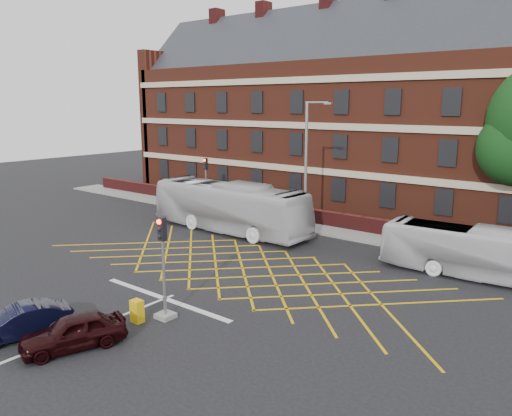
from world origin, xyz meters
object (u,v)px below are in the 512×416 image
Objects in this scene: bus_right at (477,253)px; traffic_light_near at (164,277)px; bus_left at (229,207)px; utility_cabinet at (137,311)px; street_lamp at (306,193)px; direction_signs at (190,191)px; car_navy at (20,322)px; car_maroon at (73,332)px; traffic_light_far at (206,188)px.

traffic_light_near reaches higher than bus_right.
bus_left reaches higher than utility_cabinet.
street_lamp is 4.01× the size of direction_signs.
traffic_light_near is 0.48× the size of street_lamp.
traffic_light_near is (-8.66, -13.12, 0.44)m from bus_right.
traffic_light_near is at bearing -80.83° from street_lamp.
car_navy is at bearing -123.48° from utility_cabinet.
street_lamp is at bearing 115.66° from car_maroon.
direction_signs is at bearing 64.15° from bus_left.
bus_right is 2.22× the size of traffic_light_near.
bus_right is at bearing 81.59° from car_maroon.
street_lamp is 9.41× the size of utility_cabinet.
bus_right is 10.14× the size of utility_cabinet.
bus_right is 2.57× the size of car_maroon.
bus_left is 5.61× the size of direction_signs.
traffic_light_far reaches higher than car_navy.
utility_cabinet is at bearing -151.56° from bus_left.
car_navy is at bearing 143.05° from bus_right.
car_navy is (-11.64, -17.69, -0.71)m from bus_right.
car_maroon is at bearing -53.70° from direction_signs.
bus_right is at bearing 56.56° from traffic_light_near.
utility_cabinet is (13.24, -17.75, -1.30)m from traffic_light_far.
bus_right is 21.19m from car_navy.
bus_left is at bearing 133.06° from car_maroon.
traffic_light_far is (-22.50, 3.66, 0.44)m from bus_right.
utility_cabinet is (6.79, -13.35, -1.25)m from bus_left.
bus_left is at bearing -34.24° from traffic_light_far.
utility_cabinet is at bearing -121.70° from traffic_light_near.
direction_signs is at bearing 78.12° from bus_right.
utility_cabinet is (0.04, 2.82, -0.16)m from car_maroon.
car_maroon reaches higher than utility_cabinet.
bus_left is at bearing 120.79° from traffic_light_near.
bus_right is 19.30m from car_maroon.
bus_left reaches higher than car_navy.
bus_left is 17.56m from car_navy.
bus_left is 7.81m from traffic_light_far.
traffic_light_near is at bearing 71.26° from car_navy.
direction_signs is (-1.81, -0.12, -0.39)m from traffic_light_far.
car_navy is at bearing -63.04° from traffic_light_far.
street_lamp is at bearing 99.17° from traffic_light_near.
street_lamp reaches higher than traffic_light_far.
bus_right is 16.88m from utility_cabinet.
car_maroon is at bearing -99.47° from traffic_light_near.
bus_right is 22.80m from traffic_light_far.
traffic_light_near is at bearing 142.97° from bus_right.
traffic_light_far is (-6.45, 4.39, 0.05)m from bus_left.
car_maroon is at bearing 147.60° from bus_right.
street_lamp is (-1.65, 17.94, 2.39)m from car_maroon.
traffic_light_near reaches higher than car_navy.
direction_signs is at bearing -176.20° from traffic_light_far.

